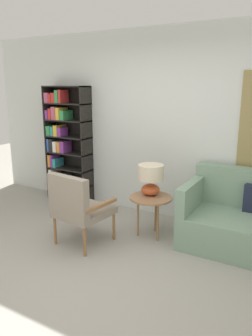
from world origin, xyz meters
TOP-DOWN VIEW (x-y plane):
  - ground_plane at (0.00, 0.00)m, footprint 14.00×14.00m
  - wall_back at (0.03, 2.03)m, footprint 6.40×0.08m
  - bookshelf at (-1.72, 1.85)m, footprint 0.78×0.30m
  - armchair at (-0.47, 0.58)m, footprint 0.65×0.68m
  - side_table at (0.18, 1.25)m, footprint 0.54×0.54m
  - table_lamp at (0.14, 1.32)m, footprint 0.33×0.33m

SIDE VIEW (x-z plane):
  - ground_plane at x=0.00m, z-range 0.00..0.00m
  - side_table at x=0.18m, z-range 0.21..0.75m
  - armchair at x=-0.47m, z-range 0.07..0.98m
  - table_lamp at x=0.14m, z-range 0.57..0.97m
  - bookshelf at x=-1.72m, z-range 0.02..1.92m
  - wall_back at x=0.03m, z-range 0.00..2.70m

